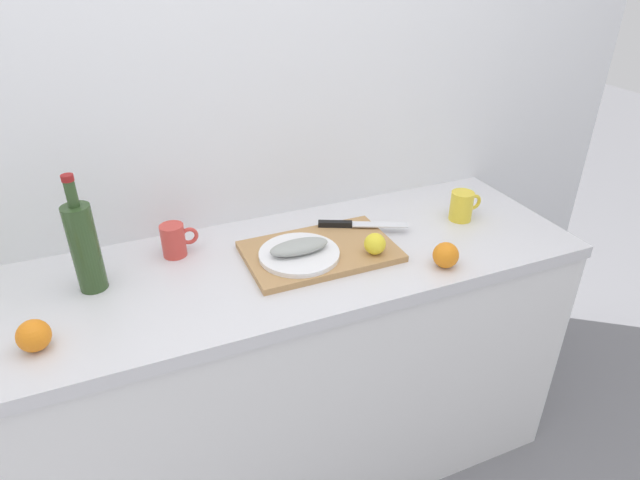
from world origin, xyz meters
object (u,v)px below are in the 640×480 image
Objects in this scene: chef_knife at (351,224)px; lemon_0 at (375,244)px; white_plate at (299,254)px; coffee_mug_0 at (462,206)px; orange_0 at (34,336)px; fish_fillet at (299,247)px; wine_bottle at (84,246)px; coffee_mug_1 at (174,240)px; cutting_board at (320,251)px.

chef_knife is 0.18m from lemon_0.
coffee_mug_0 reaches higher than white_plate.
coffee_mug_0 is 1.32m from orange_0.
fish_fillet is 0.65× the size of chef_knife.
wine_bottle reaches higher than coffee_mug_0.
coffee_mug_0 reaches higher than chef_knife.
coffee_mug_1 is (-0.33, 0.19, 0.02)m from white_plate.
orange_0 is (-0.14, -0.21, -0.09)m from wine_bottle.
cutting_board is at bearing -177.09° from coffee_mug_0.
fish_fillet reaches higher than chef_knife.
coffee_mug_0 is (0.38, -0.06, 0.02)m from chef_knife.
chef_knife is 3.57× the size of orange_0.
lemon_0 is at bearing -18.38° from fish_fillet.
lemon_0 is 0.56× the size of coffee_mug_0.
lemon_0 is 0.92m from orange_0.
coffee_mug_1 is at bearing 150.52° from fish_fillet.
lemon_0 is (0.21, -0.07, 0.02)m from white_plate.
orange_0 is at bearing -122.58° from wine_bottle.
white_plate is 2.14× the size of coffee_mug_1.
orange_0 reaches higher than chef_knife.
white_plate is at bearing -166.66° from cutting_board.
cutting_board is 6.93× the size of lemon_0.
coffee_mug_0 is 0.95m from coffee_mug_1.
lemon_0 is 0.60m from coffee_mug_1.
coffee_mug_0 is at bearing 4.20° from white_plate.
wine_bottle reaches higher than white_plate.
wine_bottle reaches higher than chef_knife.
lemon_0 reaches higher than fish_fillet.
coffee_mug_0 is at bearing 7.02° from orange_0.
coffee_mug_1 reaches higher than coffee_mug_0.
lemon_0 reaches higher than orange_0.
white_plate is 0.71× the size of wine_bottle.
wine_bottle is at bearing 167.81° from lemon_0.
cutting_board is at bearing 13.34° from fish_fillet.
coffee_mug_0 is (0.53, 0.03, 0.04)m from cutting_board.
chef_knife is at bearing 25.62° from white_plate.
white_plate is at bearing -9.78° from wine_bottle.
orange_0 reaches higher than fish_fillet.
cutting_board is at bearing -124.23° from chef_knife.
chef_knife is 0.39m from coffee_mug_0.
coffee_mug_1 is (-0.40, 0.17, 0.04)m from cutting_board.
fish_fillet is at bearing -9.78° from wine_bottle.
chef_knife is (0.22, 0.11, -0.02)m from fish_fillet.
fish_fillet is at bearing 9.41° from orange_0.
white_plate is 2.05× the size of coffee_mug_0.
fish_fillet is 0.22m from lemon_0.
chef_knife is at bearing 25.62° from fish_fillet.
lemon_0 reaches higher than cutting_board.
fish_fillet is 1.61× the size of coffee_mug_1.
fish_fillet is at bearing -166.66° from cutting_board.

